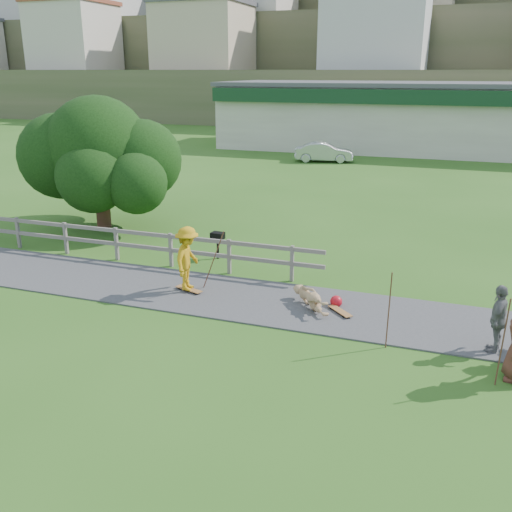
% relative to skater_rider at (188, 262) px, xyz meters
% --- Properties ---
extents(ground, '(260.00, 260.00, 0.00)m').
position_rel_skater_rider_xyz_m(ground, '(0.49, -1.46, -0.91)').
color(ground, '#2C5A19').
rests_on(ground, ground).
extents(path, '(34.00, 3.00, 0.04)m').
position_rel_skater_rider_xyz_m(path, '(0.49, 0.04, -0.89)').
color(path, '#38383A').
rests_on(path, ground).
extents(fence, '(15.05, 0.10, 1.10)m').
position_rel_skater_rider_xyz_m(fence, '(-4.12, 1.84, -0.18)').
color(fence, '#66615A').
rests_on(fence, ground).
extents(strip_mall, '(32.50, 10.75, 5.10)m').
position_rel_skater_rider_xyz_m(strip_mall, '(4.49, 33.48, 1.67)').
color(strip_mall, '#BBB4A4').
rests_on(strip_mall, ground).
extents(hillside, '(220.00, 67.00, 47.50)m').
position_rel_skater_rider_xyz_m(hillside, '(0.49, 89.84, 13.51)').
color(hillside, '#445230').
rests_on(hillside, ground).
extents(skater_rider, '(0.76, 1.22, 1.81)m').
position_rel_skater_rider_xyz_m(skater_rider, '(0.00, 0.00, 0.00)').
color(skater_rider, '#BF8B11').
rests_on(skater_rider, ground).
extents(skater_fallen, '(1.48, 1.32, 0.59)m').
position_rel_skater_rider_xyz_m(skater_fallen, '(3.54, 0.02, -0.61)').
color(skater_fallen, tan).
rests_on(skater_fallen, ground).
extents(spectator_b, '(0.58, 0.99, 1.59)m').
position_rel_skater_rider_xyz_m(spectator_b, '(8.00, -0.95, -0.11)').
color(spectator_b, slate).
rests_on(spectator_b, ground).
extents(car_silver, '(4.15, 2.19, 1.30)m').
position_rel_skater_rider_xyz_m(car_silver, '(-1.93, 24.90, -0.26)').
color(car_silver, '#B2B5BA').
rests_on(car_silver, ground).
extents(tree, '(6.33, 6.33, 4.33)m').
position_rel_skater_rider_xyz_m(tree, '(-6.31, 5.26, 1.26)').
color(tree, black).
rests_on(tree, ground).
extents(bbq, '(0.44, 0.35, 0.90)m').
position_rel_skater_rider_xyz_m(bbq, '(-0.42, 3.09, -0.46)').
color(bbq, black).
rests_on(bbq, ground).
extents(longboard_rider, '(0.90, 0.47, 0.10)m').
position_rel_skater_rider_xyz_m(longboard_rider, '(0.00, 0.00, -0.86)').
color(longboard_rider, '#985F32').
rests_on(longboard_rider, ground).
extents(longboard_fallen, '(0.75, 0.74, 0.09)m').
position_rel_skater_rider_xyz_m(longboard_fallen, '(4.34, -0.08, -0.86)').
color(longboard_fallen, '#985F32').
rests_on(longboard_fallen, ground).
extents(helmet, '(0.32, 0.32, 0.32)m').
position_rel_skater_rider_xyz_m(helmet, '(4.14, 0.37, -0.75)').
color(helmet, '#B50F1C').
rests_on(helmet, ground).
extents(pole_rider, '(0.03, 0.03, 1.90)m').
position_rel_skater_rider_xyz_m(pole_rider, '(0.60, 0.40, 0.04)').
color(pole_rider, '#542F21').
rests_on(pole_rider, ground).
extents(pole_spec_left, '(0.03, 0.03, 1.81)m').
position_rel_skater_rider_xyz_m(pole_spec_left, '(5.70, -1.55, -0.00)').
color(pole_spec_left, '#542F21').
rests_on(pole_spec_left, ground).
extents(pole_spec_right, '(0.03, 0.03, 1.87)m').
position_rel_skater_rider_xyz_m(pole_spec_right, '(8.00, -2.45, 0.03)').
color(pole_spec_right, '#542F21').
rests_on(pole_spec_right, ground).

